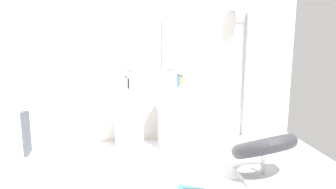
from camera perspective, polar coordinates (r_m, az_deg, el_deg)
The scene contains 13 objects.
ground_plane at distance 3.93m, azimuth -0.92°, elevation -15.69°, with size 4.80×3.60×0.04m, color silver.
rear_partition at distance 5.16m, azimuth -3.60°, elevation 6.19°, with size 4.80×0.10×2.60m, color silver.
pedestal_sink_left at distance 4.85m, azimuth -6.84°, elevation -3.58°, with size 0.50×0.50×1.04m.
pedestal_sink_right at distance 4.91m, azimuth 0.80°, elevation -3.28°, with size 0.50×0.50×1.04m.
vanity_mirror_left at distance 5.05m, azimuth -7.29°, elevation 8.44°, with size 0.22×0.03×0.74m, color #8C9EA8.
vanity_mirror_right at distance 5.12m, azimuth 0.13°, elevation 8.57°, with size 0.22×0.03×0.74m, color #8C9EA8.
shower_column at distance 5.46m, azimuth 13.74°, elevation 3.86°, with size 0.49×0.24×2.05m.
lounge_chair at distance 4.13m, azimuth 16.15°, elevation -9.22°, with size 1.00×1.01×0.65m.
towel_rack at distance 3.97m, azimuth -23.64°, elevation -6.32°, with size 0.37×0.22×0.95m.
soap_bottle_black at distance 4.62m, azimuth -6.92°, elevation 1.90°, with size 0.04×0.04×0.16m.
soap_bottle_blue at distance 4.67m, azimuth 1.81°, elevation 2.31°, with size 0.05×0.05×0.19m.
soap_bottle_grey at distance 4.58m, azimuth -7.30°, elevation 1.99°, with size 0.05×0.05×0.19m.
soap_bottle_amber at distance 4.93m, azimuth 2.33°, elevation 2.49°, with size 0.06×0.06×0.14m.
Camera 1 is at (-0.49, -3.46, 1.78)m, focal length 35.33 mm.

